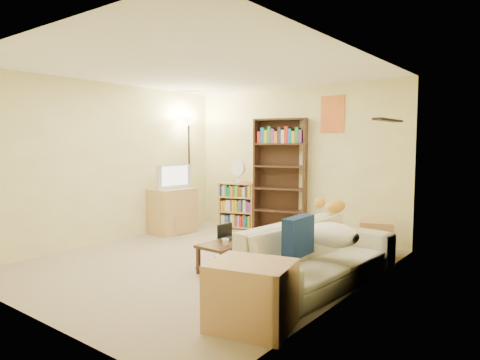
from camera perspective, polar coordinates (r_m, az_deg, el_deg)
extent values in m
plane|color=tan|center=(5.73, -4.80, -10.93)|extent=(4.50, 4.50, 0.00)
cube|color=#FEF9AB|center=(7.34, 7.06, 2.45)|extent=(4.00, 0.04, 2.50)
cube|color=#FEF9AB|center=(4.15, -26.34, 0.05)|extent=(4.00, 0.04, 2.50)
cube|color=#FEF9AB|center=(7.02, -17.03, 2.16)|extent=(0.04, 4.50, 2.50)
cube|color=#FEF9AB|center=(4.43, 14.59, 0.68)|extent=(0.04, 4.50, 2.50)
cube|color=white|center=(5.59, -4.99, 14.55)|extent=(4.00, 4.50, 0.04)
cube|color=red|center=(7.00, 12.23, 8.57)|extent=(0.40, 0.02, 0.58)
cube|color=black|center=(5.67, 19.17, 7.55)|extent=(0.12, 0.80, 0.03)
imported|color=beige|center=(4.88, 10.00, -9.77)|extent=(2.43, 1.27, 0.67)
cube|color=navy|center=(4.35, 7.79, -7.44)|extent=(0.14, 0.44, 0.39)
ellipsoid|color=white|center=(4.79, 12.08, -7.16)|extent=(0.61, 0.44, 0.26)
ellipsoid|color=gold|center=(5.66, 12.66, -3.43)|extent=(0.43, 0.22, 0.17)
sphere|color=gold|center=(5.78, 10.59, -2.98)|extent=(0.14, 0.14, 0.14)
cube|color=#3F2418|center=(5.32, -1.47, -8.44)|extent=(0.46, 0.80, 0.04)
cube|color=#3F2418|center=(5.39, -1.47, -11.18)|extent=(0.44, 0.76, 0.03)
cube|color=#3F2418|center=(5.23, -5.58, -10.48)|extent=(0.04, 0.04, 0.35)
cube|color=#3F2418|center=(4.99, -2.46, -11.25)|extent=(0.04, 0.04, 0.35)
cube|color=#3F2418|center=(5.73, -0.61, -9.08)|extent=(0.04, 0.04, 0.35)
cube|color=#3F2418|center=(5.51, 2.43, -9.67)|extent=(0.04, 0.04, 0.35)
imported|color=black|center=(5.42, -1.13, -7.86)|extent=(0.44, 0.40, 0.03)
cube|color=white|center=(5.47, -2.05, -6.74)|extent=(0.02, 0.26, 0.18)
imported|color=white|center=(5.12, -1.97, -8.28)|extent=(0.15, 0.15, 0.08)
cube|color=black|center=(5.46, 1.06, -7.81)|extent=(0.08, 0.15, 0.02)
cube|color=#D7B769|center=(7.55, -9.00, -4.07)|extent=(0.59, 0.78, 0.78)
imported|color=black|center=(7.48, -9.06, 0.46)|extent=(0.74, 0.24, 0.41)
cube|color=#3F2418|center=(7.24, 5.41, 0.35)|extent=(0.93, 0.53, 1.97)
cube|color=tan|center=(7.83, -0.33, -3.43)|extent=(0.70, 0.44, 0.85)
cylinder|color=white|center=(7.74, -0.14, -0.23)|extent=(0.17, 0.17, 0.04)
cylinder|color=white|center=(7.73, -0.14, 0.51)|extent=(0.02, 0.02, 0.17)
cylinder|color=white|center=(7.69, -0.28, 1.68)|extent=(0.30, 0.06, 0.30)
cylinder|color=black|center=(8.05, -6.72, -6.18)|extent=(0.30, 0.30, 0.03)
cylinder|color=black|center=(7.92, -6.79, 0.52)|extent=(0.03, 0.03, 1.91)
cone|color=#FFF7C6|center=(7.90, -6.86, 7.76)|extent=(0.34, 0.34, 0.15)
cube|color=tan|center=(6.24, 17.73, -7.46)|extent=(0.56, 0.56, 0.50)
cube|color=tan|center=(3.75, 1.52, -15.07)|extent=(0.80, 0.71, 0.57)
cube|color=red|center=(6.56, 4.17, -8.13)|extent=(0.19, 0.15, 0.16)
cube|color=#1966B2|center=(6.49, 6.73, -8.15)|extent=(0.19, 0.15, 0.20)
cube|color=gold|center=(6.42, 9.35, -8.15)|extent=(0.19, 0.15, 0.23)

